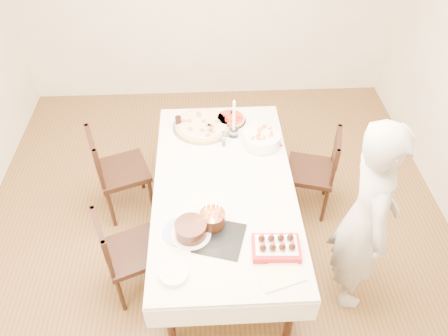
{
  "coord_description": "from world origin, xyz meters",
  "views": [
    {
      "loc": [
        -0.05,
        -2.47,
        3.3
      ],
      "look_at": [
        0.07,
        0.01,
        0.94
      ],
      "focal_mm": 35.0,
      "sensor_mm": 36.0,
      "label": 1
    }
  ],
  "objects_px": {
    "chair_left_savory": "(123,171)",
    "birthday_cake": "(212,216)",
    "chair_right_savory": "(310,171)",
    "cola_glass": "(178,121)",
    "dining_table": "(224,215)",
    "taper_candle": "(234,118)",
    "layer_cake": "(191,230)",
    "pizza_pepperoni": "(230,119)",
    "person": "(366,219)",
    "pizza_white": "(203,125)",
    "pasta_bowl": "(262,139)",
    "strawberry_box": "(276,247)",
    "chair_left_dessert": "(132,252)"
  },
  "relations": [
    {
      "from": "chair_left_savory",
      "to": "birthday_cake",
      "type": "height_order",
      "value": "chair_left_savory"
    },
    {
      "from": "chair_right_savory",
      "to": "cola_glass",
      "type": "height_order",
      "value": "chair_right_savory"
    },
    {
      "from": "dining_table",
      "to": "birthday_cake",
      "type": "height_order",
      "value": "birthday_cake"
    },
    {
      "from": "taper_candle",
      "to": "layer_cake",
      "type": "distance_m",
      "value": 1.2
    },
    {
      "from": "pizza_pepperoni",
      "to": "cola_glass",
      "type": "xyz_separation_m",
      "value": [
        -0.49,
        -0.05,
        0.03
      ]
    },
    {
      "from": "chair_left_savory",
      "to": "person",
      "type": "relative_size",
      "value": 0.55
    },
    {
      "from": "taper_candle",
      "to": "birthday_cake",
      "type": "height_order",
      "value": "taper_candle"
    },
    {
      "from": "pizza_white",
      "to": "layer_cake",
      "type": "height_order",
      "value": "layer_cake"
    },
    {
      "from": "chair_left_savory",
      "to": "birthday_cake",
      "type": "bearing_deg",
      "value": 112.42
    },
    {
      "from": "dining_table",
      "to": "person",
      "type": "height_order",
      "value": "person"
    },
    {
      "from": "chair_right_savory",
      "to": "birthday_cake",
      "type": "bearing_deg",
      "value": -122.7
    },
    {
      "from": "pasta_bowl",
      "to": "strawberry_box",
      "type": "xyz_separation_m",
      "value": [
        -0.03,
        -1.16,
        -0.02
      ]
    },
    {
      "from": "pizza_white",
      "to": "chair_right_savory",
      "type": "bearing_deg",
      "value": -19.06
    },
    {
      "from": "pizza_white",
      "to": "person",
      "type": "bearing_deg",
      "value": -47.85
    },
    {
      "from": "chair_left_dessert",
      "to": "strawberry_box",
      "type": "relative_size",
      "value": 2.69
    },
    {
      "from": "chair_left_savory",
      "to": "pasta_bowl",
      "type": "distance_m",
      "value": 1.33
    },
    {
      "from": "taper_candle",
      "to": "person",
      "type": "bearing_deg",
      "value": -52.3
    },
    {
      "from": "chair_left_savory",
      "to": "taper_candle",
      "type": "height_order",
      "value": "taper_candle"
    },
    {
      "from": "chair_right_savory",
      "to": "strawberry_box",
      "type": "relative_size",
      "value": 2.71
    },
    {
      "from": "chair_left_savory",
      "to": "strawberry_box",
      "type": "relative_size",
      "value": 2.87
    },
    {
      "from": "pasta_bowl",
      "to": "chair_left_dessert",
      "type": "bearing_deg",
      "value": -140.72
    },
    {
      "from": "taper_candle",
      "to": "strawberry_box",
      "type": "distance_m",
      "value": 1.32
    },
    {
      "from": "dining_table",
      "to": "chair_left_dessert",
      "type": "height_order",
      "value": "chair_left_dessert"
    },
    {
      "from": "person",
      "to": "layer_cake",
      "type": "relative_size",
      "value": 5.91
    },
    {
      "from": "person",
      "to": "cola_glass",
      "type": "bearing_deg",
      "value": 50.51
    },
    {
      "from": "chair_left_savory",
      "to": "strawberry_box",
      "type": "distance_m",
      "value": 1.74
    },
    {
      "from": "pizza_white",
      "to": "chair_left_savory",
      "type": "bearing_deg",
      "value": -159.77
    },
    {
      "from": "dining_table",
      "to": "chair_right_savory",
      "type": "bearing_deg",
      "value": 27.1
    },
    {
      "from": "pizza_white",
      "to": "birthday_cake",
      "type": "height_order",
      "value": "birthday_cake"
    },
    {
      "from": "cola_glass",
      "to": "pizza_white",
      "type": "bearing_deg",
      "value": -6.68
    },
    {
      "from": "chair_right_savory",
      "to": "chair_left_savory",
      "type": "bearing_deg",
      "value": -166.37
    },
    {
      "from": "person",
      "to": "pizza_white",
      "type": "relative_size",
      "value": 3.06
    },
    {
      "from": "pizza_pepperoni",
      "to": "birthday_cake",
      "type": "bearing_deg",
      "value": -99.36
    },
    {
      "from": "taper_candle",
      "to": "cola_glass",
      "type": "distance_m",
      "value": 0.56
    },
    {
      "from": "chair_left_dessert",
      "to": "pizza_white",
      "type": "xyz_separation_m",
      "value": [
        0.58,
        1.18,
        0.32
      ]
    },
    {
      "from": "pizza_white",
      "to": "cola_glass",
      "type": "bearing_deg",
      "value": 173.32
    },
    {
      "from": "pizza_pepperoni",
      "to": "taper_candle",
      "type": "xyz_separation_m",
      "value": [
        0.02,
        -0.23,
        0.18
      ]
    },
    {
      "from": "person",
      "to": "birthday_cake",
      "type": "distance_m",
      "value": 1.11
    },
    {
      "from": "pasta_bowl",
      "to": "layer_cake",
      "type": "xyz_separation_m",
      "value": [
        -0.63,
        -0.99,
        -0.0
      ]
    },
    {
      "from": "chair_right_savory",
      "to": "chair_left_dessert",
      "type": "bearing_deg",
      "value": -136.31
    },
    {
      "from": "taper_candle",
      "to": "chair_left_dessert",
      "type": "bearing_deg",
      "value": -129.76
    },
    {
      "from": "chair_left_savory",
      "to": "chair_left_dessert",
      "type": "xyz_separation_m",
      "value": [
        0.18,
        -0.9,
        -0.03
      ]
    },
    {
      "from": "dining_table",
      "to": "pizza_white",
      "type": "height_order",
      "value": "pizza_white"
    },
    {
      "from": "chair_right_savory",
      "to": "pizza_white",
      "type": "xyz_separation_m",
      "value": [
        -1.0,
        0.34,
        0.32
      ]
    },
    {
      "from": "chair_right_savory",
      "to": "pizza_pepperoni",
      "type": "distance_m",
      "value": 0.9
    },
    {
      "from": "dining_table",
      "to": "layer_cake",
      "type": "height_order",
      "value": "layer_cake"
    },
    {
      "from": "chair_left_dessert",
      "to": "layer_cake",
      "type": "distance_m",
      "value": 0.6
    },
    {
      "from": "pizza_pepperoni",
      "to": "birthday_cake",
      "type": "xyz_separation_m",
      "value": [
        -0.21,
        -1.26,
        0.08
      ]
    },
    {
      "from": "chair_right_savory",
      "to": "pizza_white",
      "type": "relative_size",
      "value": 1.61
    },
    {
      "from": "pizza_pepperoni",
      "to": "strawberry_box",
      "type": "bearing_deg",
      "value": -81.37
    }
  ]
}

